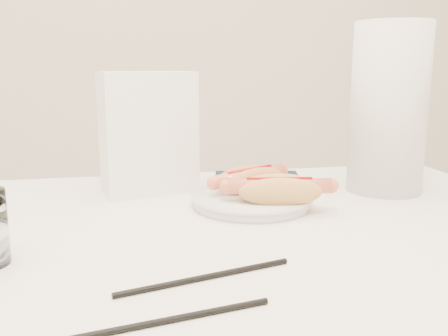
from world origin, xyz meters
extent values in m
cube|color=white|center=(0.00, 0.00, 0.73)|extent=(1.20, 0.80, 0.04)
cylinder|color=silver|center=(0.54, 0.34, 0.35)|extent=(0.04, 0.04, 0.71)
cylinder|color=white|center=(0.13, 0.13, 0.76)|extent=(0.22, 0.22, 0.02)
ellipsoid|color=#CC8151|center=(0.14, 0.15, 0.79)|extent=(0.13, 0.09, 0.04)
ellipsoid|color=#CC8151|center=(0.13, 0.18, 0.79)|extent=(0.13, 0.09, 0.04)
ellipsoid|color=#CC8151|center=(0.14, 0.16, 0.78)|extent=(0.12, 0.10, 0.02)
cylinder|color=#EE7254|center=(0.14, 0.16, 0.79)|extent=(0.15, 0.10, 0.02)
cylinder|color=#990A05|center=(0.14, 0.16, 0.80)|extent=(0.09, 0.06, 0.01)
ellipsoid|color=#DEA156|center=(0.16, 0.07, 0.79)|extent=(0.13, 0.05, 0.04)
ellipsoid|color=#DEA156|center=(0.16, 0.10, 0.79)|extent=(0.13, 0.05, 0.04)
ellipsoid|color=#DEA156|center=(0.16, 0.08, 0.78)|extent=(0.12, 0.07, 0.02)
cylinder|color=#E46B50|center=(0.16, 0.08, 0.79)|extent=(0.16, 0.05, 0.02)
cylinder|color=#990A05|center=(0.16, 0.08, 0.80)|extent=(0.10, 0.02, 0.01)
cylinder|color=black|center=(-0.03, -0.22, 0.75)|extent=(0.19, 0.04, 0.01)
cylinder|color=black|center=(0.01, -0.14, 0.75)|extent=(0.20, 0.06, 0.01)
cube|color=white|center=(-0.03, 0.26, 0.86)|extent=(0.18, 0.12, 0.22)
cube|color=#111D38|center=(0.18, 0.27, 0.75)|extent=(0.19, 0.19, 0.01)
cylinder|color=white|center=(0.39, 0.18, 0.90)|extent=(0.16, 0.16, 0.30)
camera|label=1|loc=(-0.06, -0.63, 0.98)|focal=39.42mm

